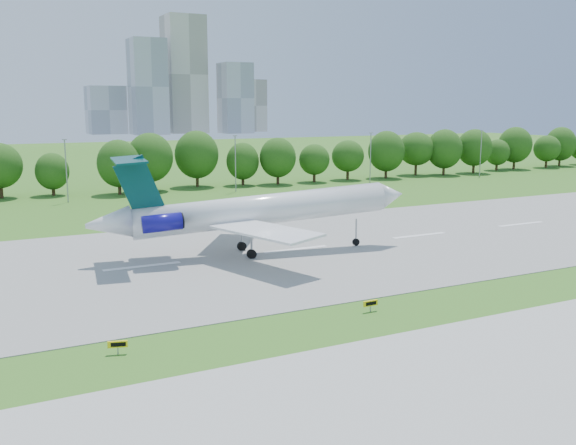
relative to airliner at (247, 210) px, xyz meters
The scene contains 8 objects.
ground 26.75m from the airliner, 75.23° to the right, with size 600.00×600.00×0.00m, color #37691B.
runway 8.72m from the airliner, ahead, with size 400.00×45.00×0.08m, color gray.
tree_line 67.05m from the airliner, 84.29° to the left, with size 288.40×8.40×10.40m.
light_poles 56.87m from the airliner, 85.80° to the left, with size 175.90×0.25×12.19m.
skyline 381.43m from the airliner, 73.70° to the left, with size 127.00×52.00×80.00m.
airliner is the anchor object (origin of this frame).
taxi_sign_left 34.01m from the airliner, 129.99° to the right, with size 1.46×0.58×1.03m.
taxi_sign_centre 26.34m from the airliner, 87.88° to the right, with size 1.48×0.21×1.04m.
Camera 1 is at (-37.47, -46.79, 18.25)m, focal length 40.00 mm.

